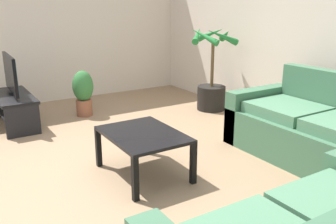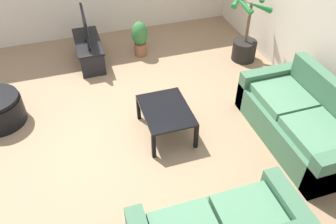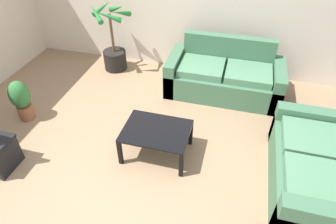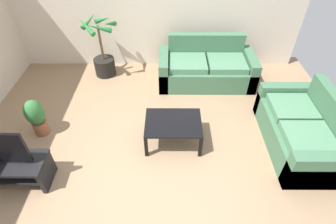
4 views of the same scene
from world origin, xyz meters
name	(u,v)px [view 4 (image 4 of 4)]	position (x,y,z in m)	size (l,w,h in m)	color
ground_plane	(152,170)	(0.00, 0.00, 0.00)	(6.60, 6.60, 0.00)	#937556
wall_back	(157,4)	(0.00, 3.00, 1.35)	(6.00, 0.06, 2.70)	beige
couch_main	(206,69)	(1.00, 2.28, 0.30)	(1.90, 0.90, 0.90)	#3F6B4C
couch_loveseat	(301,131)	(2.28, 0.52, 0.30)	(0.90, 1.68, 0.90)	#3F6B4C
tv_stand	(6,168)	(-1.94, -0.19, 0.28)	(1.10, 0.45, 0.42)	black
coffee_table	(173,125)	(0.31, 0.57, 0.37)	(0.86, 0.64, 0.43)	black
potted_palm	(103,57)	(-1.13, 2.54, 0.43)	(0.71, 0.67, 1.29)	black
potted_plant_small	(36,116)	(-1.87, 0.76, 0.37)	(0.30, 0.30, 0.67)	brown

